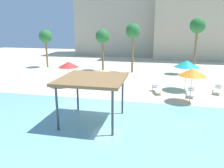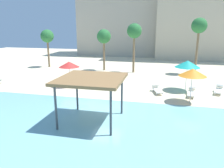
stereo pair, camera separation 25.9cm
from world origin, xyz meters
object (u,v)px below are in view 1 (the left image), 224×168
object	(u,v)px
beach_umbrella_red_0	(68,64)
palm_tree_0	(133,32)
lounge_chair_1	(157,89)
palm_tree_2	(197,27)
palm_tree_1	(103,37)
lounge_chair_5	(191,92)
beach_umbrella_orange_3	(192,72)
palm_tree_3	(45,37)
shade_pavilion	(92,81)
lounge_chair_3	(218,89)
beach_umbrella_teal_1	(187,64)

from	to	relation	value
beach_umbrella_red_0	palm_tree_0	distance (m)	10.42
lounge_chair_1	palm_tree_2	bearing A→B (deg)	138.66
palm_tree_1	lounge_chair_5	bearing A→B (deg)	-42.04
beach_umbrella_orange_3	palm_tree_0	size ratio (longest dim) A/B	0.44
lounge_chair_5	palm_tree_3	size ratio (longest dim) A/B	0.36
shade_pavilion	beach_umbrella_red_0	size ratio (longest dim) A/B	1.57
lounge_chair_3	palm_tree_1	distance (m)	16.06
lounge_chair_1	lounge_chair_3	world-z (taller)	same
shade_pavilion	palm_tree_1	size ratio (longest dim) A/B	0.72
beach_umbrella_orange_3	lounge_chair_5	bearing A→B (deg)	80.68
shade_pavilion	beach_umbrella_teal_1	xyz separation A→B (m)	(6.56, 8.85, -0.17)
lounge_chair_3	palm_tree_0	distance (m)	12.75
beach_umbrella_red_0	lounge_chair_1	world-z (taller)	beach_umbrella_red_0
lounge_chair_1	palm_tree_0	size ratio (longest dim) A/B	0.31
beach_umbrella_red_0	beach_umbrella_orange_3	distance (m)	11.86
shade_pavilion	palm_tree_1	distance (m)	17.27
beach_umbrella_teal_1	shade_pavilion	bearing A→B (deg)	-126.56
beach_umbrella_red_0	lounge_chair_1	bearing A→B (deg)	-2.33
lounge_chair_1	beach_umbrella_teal_1	bearing A→B (deg)	101.09
lounge_chair_1	lounge_chair_5	xyz separation A→B (m)	(3.01, -0.29, 0.00)
shade_pavilion	beach_umbrella_orange_3	bearing A→B (deg)	38.94
lounge_chair_1	palm_tree_2	world-z (taller)	palm_tree_2
beach_umbrella_teal_1	beach_umbrella_red_0	bearing A→B (deg)	-175.00
lounge_chair_1	lounge_chair_5	bearing A→B (deg)	68.15
beach_umbrella_teal_1	lounge_chair_3	size ratio (longest dim) A/B	1.46
beach_umbrella_orange_3	palm_tree_1	distance (m)	15.53
lounge_chair_3	palm_tree_0	xyz separation A→B (m)	(-8.99, 7.57, 4.93)
lounge_chair_5	palm_tree_1	size ratio (longest dim) A/B	0.35
lounge_chair_1	lounge_chair_5	distance (m)	3.03
beach_umbrella_red_0	beach_umbrella_orange_3	bearing A→B (deg)	-12.07
beach_umbrella_orange_3	lounge_chair_5	world-z (taller)	beach_umbrella_orange_3
shade_pavilion	lounge_chair_5	bearing A→B (deg)	46.02
palm_tree_1	palm_tree_3	world-z (taller)	palm_tree_1
palm_tree_3	palm_tree_1	bearing A→B (deg)	-3.53
beach_umbrella_teal_1	beach_umbrella_orange_3	xyz separation A→B (m)	(0.07, -3.49, -0.10)
lounge_chair_5	palm_tree_2	xyz separation A→B (m)	(1.46, 9.88, 5.55)
palm_tree_1	lounge_chair_1	bearing A→B (deg)	-50.67
beach_umbrella_orange_3	palm_tree_0	distance (m)	12.76
lounge_chair_3	palm_tree_2	bearing A→B (deg)	-155.55
beach_umbrella_teal_1	palm_tree_3	distance (m)	20.89
lounge_chair_3	lounge_chair_5	distance (m)	2.94
shade_pavilion	lounge_chair_3	world-z (taller)	shade_pavilion
lounge_chair_5	palm_tree_2	bearing A→B (deg)	-178.94
palm_tree_1	palm_tree_2	bearing A→B (deg)	1.37
beach_umbrella_orange_3	beach_umbrella_teal_1	bearing A→B (deg)	91.23
beach_umbrella_orange_3	lounge_chair_3	xyz separation A→B (m)	(2.86, 3.27, -2.16)
palm_tree_0	lounge_chair_3	bearing A→B (deg)	-40.10
beach_umbrella_teal_1	lounge_chair_5	size ratio (longest dim) A/B	1.48
lounge_chair_3	palm_tree_1	size ratio (longest dim) A/B	0.35
lounge_chair_5	shade_pavilion	bearing A→B (deg)	-34.51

